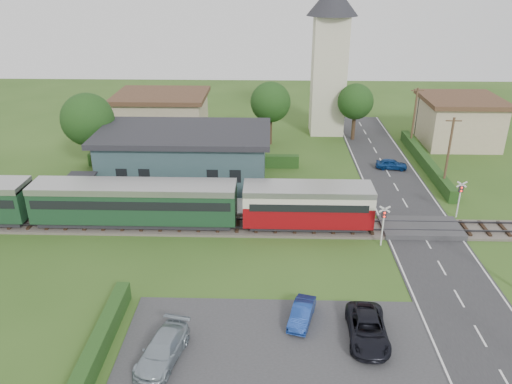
{
  "coord_description": "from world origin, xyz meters",
  "views": [
    {
      "loc": [
        -1.99,
        -33.18,
        18.95
      ],
      "look_at": [
        -3.1,
        4.0,
        2.27
      ],
      "focal_mm": 35.0,
      "sensor_mm": 36.0,
      "label": 1
    }
  ],
  "objects_px": {
    "car_on_road": "(391,164)",
    "pedestrian_far": "(90,198)",
    "station_building": "(185,157)",
    "church_tower": "(330,49)",
    "equipment_hut": "(82,190)",
    "pedestrian_near": "(277,195)",
    "crossing_signal_far": "(460,194)",
    "car_park_dark": "(368,329)",
    "car_park_silver": "(162,350)",
    "train": "(95,201)",
    "house_east": "(459,120)",
    "crossing_signal_near": "(384,220)",
    "house_west": "(163,116)",
    "car_park_blue": "(302,313)"
  },
  "relations": [
    {
      "from": "car_on_road",
      "to": "pedestrian_far",
      "type": "relative_size",
      "value": 1.99
    },
    {
      "from": "station_building",
      "to": "church_tower",
      "type": "height_order",
      "value": "church_tower"
    },
    {
      "from": "equipment_hut",
      "to": "station_building",
      "type": "bearing_deg",
      "value": 35.92
    },
    {
      "from": "equipment_hut",
      "to": "pedestrian_near",
      "type": "distance_m",
      "value": 16.63
    },
    {
      "from": "pedestrian_near",
      "to": "crossing_signal_far",
      "type": "bearing_deg",
      "value": -165.41
    },
    {
      "from": "station_building",
      "to": "car_park_dark",
      "type": "height_order",
      "value": "station_building"
    },
    {
      "from": "car_on_road",
      "to": "car_park_silver",
      "type": "relative_size",
      "value": 0.71
    },
    {
      "from": "car_park_silver",
      "to": "pedestrian_far",
      "type": "height_order",
      "value": "pedestrian_far"
    },
    {
      "from": "train",
      "to": "car_park_dark",
      "type": "relative_size",
      "value": 9.46
    },
    {
      "from": "equipment_hut",
      "to": "house_east",
      "type": "bearing_deg",
      "value": 26.32
    },
    {
      "from": "train",
      "to": "crossing_signal_near",
      "type": "distance_m",
      "value": 22.31
    },
    {
      "from": "equipment_hut",
      "to": "church_tower",
      "type": "bearing_deg",
      "value": 44.75
    },
    {
      "from": "station_building",
      "to": "car_park_silver",
      "type": "distance_m",
      "value": 24.12
    },
    {
      "from": "house_east",
      "to": "car_park_dark",
      "type": "relative_size",
      "value": 1.93
    },
    {
      "from": "train",
      "to": "house_east",
      "type": "xyz_separation_m",
      "value": [
        35.78,
        22.0,
        0.62
      ]
    },
    {
      "from": "equipment_hut",
      "to": "car_on_road",
      "type": "distance_m",
      "value": 30.27
    },
    {
      "from": "equipment_hut",
      "to": "station_building",
      "type": "relative_size",
      "value": 0.16
    },
    {
      "from": "car_park_dark",
      "to": "pedestrian_near",
      "type": "height_order",
      "value": "pedestrian_near"
    },
    {
      "from": "house_west",
      "to": "car_on_road",
      "type": "height_order",
      "value": "house_west"
    },
    {
      "from": "car_on_road",
      "to": "house_east",
      "type": "bearing_deg",
      "value": -39.39
    },
    {
      "from": "equipment_hut",
      "to": "station_building",
      "type": "distance_m",
      "value": 9.92
    },
    {
      "from": "train",
      "to": "house_east",
      "type": "bearing_deg",
      "value": 31.58
    },
    {
      "from": "church_tower",
      "to": "car_on_road",
      "type": "bearing_deg",
      "value": -66.58
    },
    {
      "from": "house_west",
      "to": "car_on_road",
      "type": "bearing_deg",
      "value": -20.97
    },
    {
      "from": "church_tower",
      "to": "car_park_dark",
      "type": "xyz_separation_m",
      "value": [
        -1.47,
        -38.93,
        -9.51
      ]
    },
    {
      "from": "crossing_signal_near",
      "to": "crossing_signal_far",
      "type": "height_order",
      "value": "same"
    },
    {
      "from": "station_building",
      "to": "church_tower",
      "type": "xyz_separation_m",
      "value": [
        15.0,
        17.01,
        7.53
      ]
    },
    {
      "from": "house_west",
      "to": "car_park_dark",
      "type": "relative_size",
      "value": 2.36
    },
    {
      "from": "pedestrian_far",
      "to": "church_tower",
      "type": "bearing_deg",
      "value": -25.71
    },
    {
      "from": "car_park_silver",
      "to": "car_park_blue",
      "type": "bearing_deg",
      "value": 37.1
    },
    {
      "from": "car_park_blue",
      "to": "pedestrian_near",
      "type": "relative_size",
      "value": 1.71
    },
    {
      "from": "church_tower",
      "to": "crossing_signal_far",
      "type": "distance_m",
      "value": 26.39
    },
    {
      "from": "station_building",
      "to": "church_tower",
      "type": "bearing_deg",
      "value": 48.59
    },
    {
      "from": "car_park_dark",
      "to": "pedestrian_far",
      "type": "bearing_deg",
      "value": 145.92
    },
    {
      "from": "crossing_signal_near",
      "to": "car_park_silver",
      "type": "relative_size",
      "value": 0.74
    },
    {
      "from": "house_west",
      "to": "car_park_silver",
      "type": "xyz_separation_m",
      "value": [
        7.5,
        -37.91,
        -2.07
      ]
    },
    {
      "from": "house_west",
      "to": "car_park_silver",
      "type": "distance_m",
      "value": 38.7
    },
    {
      "from": "car_park_silver",
      "to": "car_park_dark",
      "type": "bearing_deg",
      "value": 22.78
    },
    {
      "from": "car_park_silver",
      "to": "train",
      "type": "bearing_deg",
      "value": 131.64
    },
    {
      "from": "train",
      "to": "car_on_road",
      "type": "xyz_separation_m",
      "value": [
        26.32,
        13.21,
        -1.59
      ]
    },
    {
      "from": "pedestrian_far",
      "to": "car_on_road",
      "type": "bearing_deg",
      "value": -51.3
    },
    {
      "from": "house_east",
      "to": "car_park_dark",
      "type": "distance_m",
      "value": 38.67
    },
    {
      "from": "car_park_dark",
      "to": "car_on_road",
      "type": "bearing_deg",
      "value": 77.79
    },
    {
      "from": "station_building",
      "to": "crossing_signal_near",
      "type": "xyz_separation_m",
      "value": [
        16.4,
        -11.4,
        -0.55
      ]
    },
    {
      "from": "station_building",
      "to": "crossing_signal_far",
      "type": "xyz_separation_m",
      "value": [
        23.6,
        -6.6,
        -0.55
      ]
    },
    {
      "from": "station_building",
      "to": "car_park_silver",
      "type": "bearing_deg",
      "value": -84.03
    },
    {
      "from": "house_east",
      "to": "pedestrian_far",
      "type": "height_order",
      "value": "house_east"
    },
    {
      "from": "house_west",
      "to": "station_building",
      "type": "bearing_deg",
      "value": -70.35
    },
    {
      "from": "equipment_hut",
      "to": "car_park_blue",
      "type": "distance_m",
      "value": 23.25
    },
    {
      "from": "crossing_signal_far",
      "to": "pedestrian_near",
      "type": "distance_m",
      "value": 15.03
    }
  ]
}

